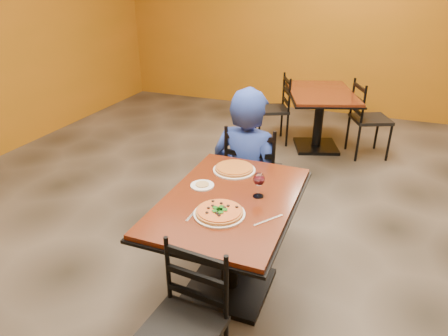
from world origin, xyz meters
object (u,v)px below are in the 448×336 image
at_px(plate_main, 219,214).
at_px(diner, 247,162).
at_px(pizza_far, 234,168).
at_px(wine_glass, 259,184).
at_px(chair_main_far, 254,173).
at_px(pizza_main, 219,212).
at_px(chair_second_left, 272,110).
at_px(chair_second_right, 371,119).
at_px(table_second, 320,107).
at_px(table_main, 230,223).
at_px(side_plate, 202,185).
at_px(chair_main_near, 181,333).
at_px(plate_far, 234,170).

bearing_deg(plate_main, diner, 98.85).
bearing_deg(pizza_far, wine_glass, -47.53).
xyz_separation_m(chair_main_far, diner, (-0.02, -0.12, 0.16)).
bearing_deg(wine_glass, pizza_main, -117.37).
height_order(chair_second_left, chair_second_right, chair_second_right).
bearing_deg(wine_glass, table_second, 90.61).
relative_size(table_main, pizza_main, 4.33).
bearing_deg(chair_main_far, plate_main, 92.00).
relative_size(chair_main_far, side_plate, 5.98).
bearing_deg(chair_second_right, chair_main_near, 145.39).
bearing_deg(wine_glass, table_main, -153.76).
bearing_deg(side_plate, wine_glass, 0.70).
distance_m(table_second, diner, 2.08).
height_order(table_second, chair_main_far, chair_main_far).
relative_size(chair_second_right, plate_main, 2.99).
relative_size(table_main, diner, 0.97).
bearing_deg(chair_second_left, side_plate, -19.83).
distance_m(table_main, chair_second_left, 2.90).
bearing_deg(chair_main_far, plate_far, 86.57).
xyz_separation_m(table_second, chair_main_far, (-0.26, -1.94, -0.08)).
relative_size(chair_main_far, diner, 0.75).
height_order(chair_main_near, chair_second_right, chair_second_right).
height_order(plate_far, wine_glass, wine_glass).
xyz_separation_m(chair_main_near, diner, (-0.19, 1.62, 0.22)).
bearing_deg(pizza_main, table_second, 87.72).
relative_size(table_second, chair_main_near, 1.63).
bearing_deg(diner, table_second, -91.71).
bearing_deg(plate_far, chair_second_right, 70.84).
xyz_separation_m(diner, plate_main, (0.16, -1.01, 0.12)).
bearing_deg(pizza_main, diner, 98.85).
relative_size(table_second, chair_second_right, 1.47).
height_order(table_second, pizza_far, pizza_far).
xyz_separation_m(chair_second_left, plate_far, (0.37, -2.48, 0.31)).
distance_m(table_main, table_second, 2.86).
xyz_separation_m(chair_second_right, plate_main, (-0.74, -3.07, 0.29)).
bearing_deg(table_second, wine_glass, -89.39).
distance_m(plate_far, side_plate, 0.33).
bearing_deg(diner, table_main, 106.32).
xyz_separation_m(chair_second_right, plate_far, (-0.86, -2.48, 0.29)).
xyz_separation_m(table_main, wine_glass, (0.16, 0.08, 0.28)).
height_order(pizza_main, wine_glass, wine_glass).
bearing_deg(plate_far, diner, 94.89).
distance_m(pizza_main, side_plate, 0.38).
distance_m(chair_second_right, pizza_main, 3.18).
relative_size(chair_second_left, wine_glass, 4.96).
bearing_deg(diner, chair_second_left, -74.68).
xyz_separation_m(diner, pizza_far, (0.04, -0.42, 0.14)).
bearing_deg(chair_main_near, chair_second_left, 102.88).
bearing_deg(table_main, chair_second_left, 99.57).
bearing_deg(chair_second_right, table_second, 66.27).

